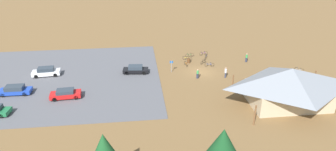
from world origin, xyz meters
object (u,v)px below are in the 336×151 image
Objects in this scene: bicycle_silver_lone_west at (299,70)px; bicycle_purple_trailside at (203,53)px; pine_mideast at (223,146)px; bicycle_blue_yard_front at (206,57)px; lot_sign at (171,65)px; bicycle_white_front_row at (289,77)px; car_red_mid_lot at (66,94)px; bicycle_blue_mid_cluster at (209,65)px; bicycle_teal_near_sign at (267,71)px; car_white_near_entry at (46,72)px; visitor_near_lot at (226,72)px; bicycle_green_near_porch at (190,55)px; car_black_back_corner at (136,69)px; car_blue_aisle_side at (15,90)px; bike_pavilion at (290,84)px; trash_bin at (189,60)px; visitor_by_pavilion at (247,58)px; bicycle_red_by_bin at (313,81)px; visitor_crossing_yard at (198,74)px; bicycle_black_yard_center at (203,62)px; bicycle_orange_yard_left at (186,64)px; bicycle_yellow_back_row at (187,58)px.

bicycle_silver_lone_west is 17.74m from bicycle_purple_trailside.
pine_mideast reaches higher than bicycle_blue_yard_front.
lot_sign is 19.68m from bicycle_white_front_row.
bicycle_blue_mid_cluster is at bearing -158.85° from car_red_mid_lot.
car_white_near_entry is at bearing -5.02° from bicycle_teal_near_sign.
lot_sign is at bearing -6.14° from bicycle_silver_lone_west.
visitor_near_lot is (-29.87, 4.09, 0.17)m from car_white_near_entry.
bicycle_blue_yard_front is at bearing -151.68° from car_red_mid_lot.
car_black_back_corner is at bearing 31.53° from bicycle_green_near_porch.
car_white_near_entry is at bearing -115.50° from car_blue_aisle_side.
car_black_back_corner is (28.30, -2.66, 0.35)m from bicycle_silver_lone_west.
bike_pavilion is 7.95× the size of bicycle_purple_trailside.
bicycle_green_near_porch is at bearing -148.47° from car_black_back_corner.
lot_sign is 6.20m from car_black_back_corner.
trash_bin is 10.86m from visitor_by_pavilion.
bicycle_silver_lone_west is 0.28× the size of car_black_back_corner.
visitor_by_pavilion reaches higher than bicycle_blue_mid_cluster.
bicycle_teal_near_sign is (-1.59, -10.27, -2.78)m from bike_pavilion.
visitor_near_lot is at bearing 98.62° from bicycle_blue_yard_front.
bicycle_teal_near_sign is at bearing 171.77° from lot_sign.
bike_pavilion is 2.92× the size of car_white_near_entry.
bicycle_green_near_porch reaches higher than bicycle_white_front_row.
bicycle_red_by_bin is at bearing -141.78° from bike_pavilion.
visitor_near_lot is (-4.70, 0.21, 0.09)m from visitor_crossing_yard.
visitor_by_pavilion is (-20.72, -2.75, 0.17)m from car_black_back_corner.
bike_pavilion reaches higher than lot_sign.
visitor_crossing_yard is (0.47, 9.76, 0.49)m from bicycle_green_near_porch.
bicycle_blue_yard_front is (-3.66, -1.56, -0.05)m from trash_bin.
bicycle_purple_trailside is (-7.36, -7.43, -1.04)m from lot_sign.
bike_pavilion is 8.00× the size of visitor_by_pavilion.
bicycle_purple_trailside is 13.33m from bicycle_teal_near_sign.
visitor_crossing_yard is (15.05, -1.83, 0.51)m from bicycle_white_front_row.
visitor_crossing_yard is (12.39, 0.58, 0.49)m from bicycle_teal_near_sign.
pine_mideast is 4.80× the size of bicycle_black_yard_center.
bike_pavilion is 3.06× the size of car_black_back_corner.
bicycle_blue_yard_front is at bearing -18.74° from visitor_by_pavilion.
bicycle_orange_yard_left is at bearing -11.43° from bicycle_blue_mid_cluster.
bicycle_silver_lone_west is 19.90m from bicycle_green_near_porch.
bicycle_green_near_porch is 0.39× the size of car_red_mid_lot.
trash_bin is 0.50× the size of visitor_near_lot.
bicycle_black_yard_center is at bearing 165.49° from trash_bin.
bike_pavilion reaches higher than bicycle_blue_mid_cluster.
bicycle_yellow_back_row is at bearing 63.54° from bicycle_green_near_porch.
lot_sign reaches higher than bicycle_orange_yard_left.
bicycle_purple_trailside reaches higher than bicycle_white_front_row.
bicycle_white_front_row is (3.08, 2.40, -0.02)m from bicycle_silver_lone_west.
bicycle_white_front_row is 40.63m from car_white_near_entry.
lot_sign is 9.28m from visitor_near_lot.
visitor_by_pavilion is at bearing -172.44° from car_black_back_corner.
car_red_mid_lot is at bearing 27.18° from bicycle_orange_yard_left.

